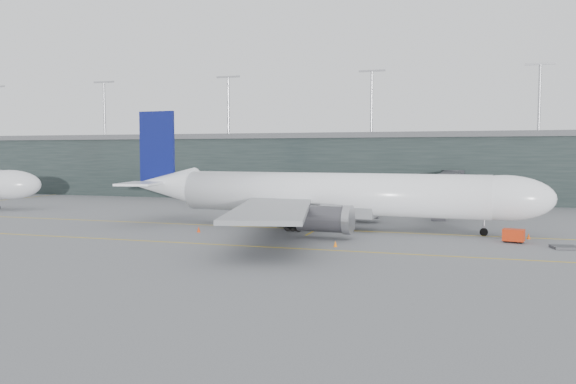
# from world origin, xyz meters

# --- Properties ---
(ground) EXTENTS (320.00, 320.00, 0.00)m
(ground) POSITION_xyz_m (0.00, 0.00, 0.00)
(ground) COLOR slate
(ground) RESTS_ON ground
(taxiline_a) EXTENTS (160.00, 0.25, 0.02)m
(taxiline_a) POSITION_xyz_m (0.00, -4.00, 0.01)
(taxiline_a) COLOR gold
(taxiline_a) RESTS_ON ground
(taxiline_b) EXTENTS (160.00, 0.25, 0.02)m
(taxiline_b) POSITION_xyz_m (0.00, -20.00, 0.01)
(taxiline_b) COLOR gold
(taxiline_b) RESTS_ON ground
(taxiline_lead_main) EXTENTS (0.25, 60.00, 0.02)m
(taxiline_lead_main) POSITION_xyz_m (5.00, 20.00, 0.01)
(taxiline_lead_main) COLOR gold
(taxiline_lead_main) RESTS_ON ground
(terminal) EXTENTS (240.00, 36.00, 29.00)m
(terminal) POSITION_xyz_m (-0.00, 58.00, 7.62)
(terminal) COLOR black
(terminal) RESTS_ON ground
(main_aircraft) EXTENTS (61.59, 57.79, 17.27)m
(main_aircraft) POSITION_xyz_m (6.01, -2.56, 4.85)
(main_aircraft) COLOR white
(main_aircraft) RESTS_ON ground
(jet_bridge) EXTENTS (6.89, 47.23, 7.19)m
(jet_bridge) POSITION_xyz_m (21.71, 26.18, 5.38)
(jet_bridge) COLOR #2B2C30
(jet_bridge) RESTS_ON ground
(gse_cart) EXTENTS (2.69, 2.06, 1.63)m
(gse_cart) POSITION_xyz_m (30.33, -8.55, 0.91)
(gse_cart) COLOR red
(gse_cart) RESTS_ON ground
(baggage_dolly) EXTENTS (3.14, 2.72, 0.27)m
(baggage_dolly) POSITION_xyz_m (35.43, -11.45, 0.16)
(baggage_dolly) COLOR #323236
(baggage_dolly) RESTS_ON ground
(uld_a) EXTENTS (2.12, 1.88, 1.62)m
(uld_a) POSITION_xyz_m (-5.53, 9.19, 0.85)
(uld_a) COLOR #3D3D42
(uld_a) RESTS_ON ground
(uld_b) EXTENTS (2.49, 2.18, 1.95)m
(uld_b) POSITION_xyz_m (-3.96, 11.24, 1.03)
(uld_b) COLOR #3D3D42
(uld_b) RESTS_ON ground
(uld_c) EXTENTS (2.10, 1.73, 1.80)m
(uld_c) POSITION_xyz_m (0.28, 9.67, 0.94)
(uld_c) COLOR #3D3D42
(uld_c) RESTS_ON ground
(cone_nose) EXTENTS (0.46, 0.46, 0.74)m
(cone_nose) POSITION_xyz_m (32.40, -5.07, 0.37)
(cone_nose) COLOR #E14E0C
(cone_nose) RESTS_ON ground
(cone_wing_stbd) EXTENTS (0.44, 0.44, 0.70)m
(cone_wing_stbd) POSITION_xyz_m (10.49, -17.62, 0.35)
(cone_wing_stbd) COLOR orange
(cone_wing_stbd) RESTS_ON ground
(cone_wing_port) EXTENTS (0.45, 0.45, 0.72)m
(cone_wing_port) POSITION_xyz_m (10.26, 12.45, 0.36)
(cone_wing_port) COLOR #D45E0B
(cone_wing_port) RESTS_ON ground
(cone_tail) EXTENTS (0.50, 0.50, 0.79)m
(cone_tail) POSITION_xyz_m (-9.67, -11.32, 0.40)
(cone_tail) COLOR red
(cone_tail) RESTS_ON ground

